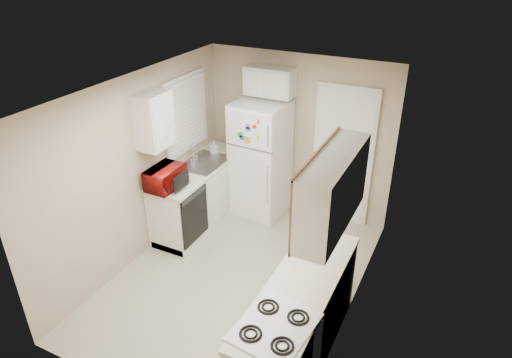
% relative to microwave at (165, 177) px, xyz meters
% --- Properties ---
extents(floor, '(3.80, 3.80, 0.00)m').
position_rel_microwave_xyz_m(floor, '(1.15, -0.20, -1.05)').
color(floor, beige).
rests_on(floor, ground).
extents(ceiling, '(3.80, 3.80, 0.00)m').
position_rel_microwave_xyz_m(ceiling, '(1.15, -0.20, 1.35)').
color(ceiling, white).
rests_on(ceiling, floor).
extents(wall_left, '(3.80, 3.80, 0.00)m').
position_rel_microwave_xyz_m(wall_left, '(-0.25, -0.20, 0.15)').
color(wall_left, '#B8A68C').
rests_on(wall_left, floor).
extents(wall_right, '(3.80, 3.80, 0.00)m').
position_rel_microwave_xyz_m(wall_right, '(2.55, -0.20, 0.15)').
color(wall_right, '#B8A68C').
rests_on(wall_right, floor).
extents(wall_back, '(2.80, 2.80, 0.00)m').
position_rel_microwave_xyz_m(wall_back, '(1.15, 1.70, 0.15)').
color(wall_back, '#B8A68C').
rests_on(wall_back, floor).
extents(wall_front, '(2.80, 2.80, 0.00)m').
position_rel_microwave_xyz_m(wall_front, '(1.15, -2.10, 0.15)').
color(wall_front, '#B8A68C').
rests_on(wall_front, floor).
extents(left_counter, '(0.60, 1.80, 0.90)m').
position_rel_microwave_xyz_m(left_counter, '(0.05, 0.70, -0.60)').
color(left_counter, silver).
rests_on(left_counter, floor).
extents(dishwasher, '(0.03, 0.58, 0.72)m').
position_rel_microwave_xyz_m(dishwasher, '(0.34, 0.10, -0.56)').
color(dishwasher, black).
rests_on(dishwasher, floor).
extents(sink, '(0.54, 0.74, 0.16)m').
position_rel_microwave_xyz_m(sink, '(0.05, 0.85, -0.19)').
color(sink, gray).
rests_on(sink, left_counter).
extents(microwave, '(0.51, 0.28, 0.34)m').
position_rel_microwave_xyz_m(microwave, '(0.00, 0.00, 0.00)').
color(microwave, maroon).
rests_on(microwave, left_counter).
extents(soap_bottle, '(0.12, 0.12, 0.20)m').
position_rel_microwave_xyz_m(soap_bottle, '(0.01, 1.19, -0.05)').
color(soap_bottle, beige).
rests_on(soap_bottle, left_counter).
extents(window_blinds, '(0.10, 0.98, 1.08)m').
position_rel_microwave_xyz_m(window_blinds, '(-0.21, 0.85, 0.55)').
color(window_blinds, silver).
rests_on(window_blinds, wall_left).
extents(upper_cabinet_left, '(0.30, 0.45, 0.70)m').
position_rel_microwave_xyz_m(upper_cabinet_left, '(-0.10, 0.02, 0.75)').
color(upper_cabinet_left, silver).
rests_on(upper_cabinet_left, wall_left).
extents(refrigerator, '(0.76, 0.74, 1.76)m').
position_rel_microwave_xyz_m(refrigerator, '(0.72, 1.33, -0.17)').
color(refrigerator, white).
rests_on(refrigerator, floor).
extents(cabinet_over_fridge, '(0.70, 0.30, 0.40)m').
position_rel_microwave_xyz_m(cabinet_over_fridge, '(0.75, 1.55, 0.95)').
color(cabinet_over_fridge, silver).
rests_on(cabinet_over_fridge, wall_back).
extents(interior_door, '(0.86, 0.06, 2.08)m').
position_rel_microwave_xyz_m(interior_door, '(1.85, 1.66, -0.03)').
color(interior_door, white).
rests_on(interior_door, floor).
extents(right_counter, '(0.60, 2.00, 0.90)m').
position_rel_microwave_xyz_m(right_counter, '(2.25, -1.00, -0.60)').
color(right_counter, silver).
rests_on(right_counter, floor).
extents(upper_cabinet_right, '(0.30, 1.20, 0.70)m').
position_rel_microwave_xyz_m(upper_cabinet_right, '(2.40, -0.70, 0.75)').
color(upper_cabinet_right, silver).
rests_on(upper_cabinet_right, wall_right).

